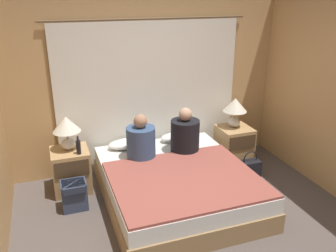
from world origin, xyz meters
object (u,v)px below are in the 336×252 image
(lamp_right, at_px, (235,108))
(pillow_right, at_px, (181,136))
(person_left_in_bed, at_px, (141,141))
(person_right_in_bed, at_px, (185,134))
(nightstand_left, at_px, (71,170))
(pillow_left, at_px, (130,143))
(handbag_on_floor, at_px, (250,168))
(bed, at_px, (176,185))
(nightstand_right, at_px, (234,145))
(beer_bottle_on_left_stand, at_px, (78,147))
(backpack_on_floor, at_px, (74,194))
(lamp_left, at_px, (67,127))

(lamp_right, relative_size, pillow_right, 0.73)
(person_left_in_bed, height_order, person_right_in_bed, person_right_in_bed)
(nightstand_left, xyz_separation_m, pillow_left, (0.80, 0.13, 0.20))
(pillow_left, distance_m, person_left_in_bed, 0.40)
(person_right_in_bed, relative_size, handbag_on_floor, 1.58)
(bed, relative_size, person_right_in_bed, 3.30)
(person_left_in_bed, bearing_deg, pillow_right, 27.69)
(nightstand_right, height_order, beer_bottle_on_left_stand, beer_bottle_on_left_stand)
(backpack_on_floor, xyz_separation_m, handbag_on_floor, (2.36, -0.02, -0.07))
(bed, height_order, beer_bottle_on_left_stand, beer_bottle_on_left_stand)
(nightstand_right, xyz_separation_m, person_right_in_bed, (-0.88, -0.23, 0.38))
(lamp_left, bearing_deg, lamp_right, 0.00)
(bed, bearing_deg, backpack_on_floor, 169.03)
(nightstand_right, height_order, person_left_in_bed, person_left_in_bed)
(beer_bottle_on_left_stand, bearing_deg, pillow_left, 21.40)
(nightstand_right, relative_size, person_right_in_bed, 0.92)
(lamp_left, distance_m, pillow_left, 0.89)
(lamp_right, bearing_deg, bed, -148.25)
(person_left_in_bed, bearing_deg, nightstand_left, 165.46)
(bed, height_order, handbag_on_floor, bed)
(nightstand_left, height_order, lamp_right, lamp_right)
(handbag_on_floor, bearing_deg, person_left_in_bed, 170.80)
(person_right_in_bed, bearing_deg, lamp_right, 17.15)
(nightstand_left, distance_m, person_left_in_bed, 0.97)
(person_right_in_bed, bearing_deg, beer_bottle_on_left_stand, 176.47)
(bed, distance_m, handbag_on_floor, 1.19)
(lamp_right, xyz_separation_m, beer_bottle_on_left_stand, (-2.24, -0.19, -0.20))
(pillow_left, bearing_deg, backpack_on_floor, -144.69)
(lamp_right, relative_size, pillow_left, 0.73)
(bed, distance_m, backpack_on_floor, 1.21)
(lamp_left, bearing_deg, handbag_on_floor, -12.30)
(bed, relative_size, person_left_in_bed, 3.41)
(lamp_left, height_order, person_right_in_bed, person_right_in_bed)
(nightstand_right, height_order, lamp_left, lamp_left)
(nightstand_left, relative_size, backpack_on_floor, 1.60)
(lamp_right, relative_size, person_right_in_bed, 0.72)
(pillow_left, relative_size, backpack_on_floor, 1.70)
(bed, relative_size, pillow_left, 3.38)
(lamp_left, bearing_deg, person_right_in_bed, -10.51)
(person_left_in_bed, bearing_deg, beer_bottle_on_left_stand, 173.72)
(lamp_right, bearing_deg, pillow_right, 173.99)
(nightstand_right, distance_m, person_left_in_bed, 1.54)
(lamp_left, relative_size, pillow_left, 0.73)
(bed, xyz_separation_m, nightstand_left, (-1.17, 0.68, 0.07))
(backpack_on_floor, bearing_deg, pillow_right, 20.34)
(bed, distance_m, lamp_left, 1.52)
(bed, bearing_deg, nightstand_left, 149.94)
(pillow_left, height_order, pillow_right, same)
(nightstand_left, height_order, backpack_on_floor, nightstand_left)
(bed, relative_size, lamp_left, 4.60)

